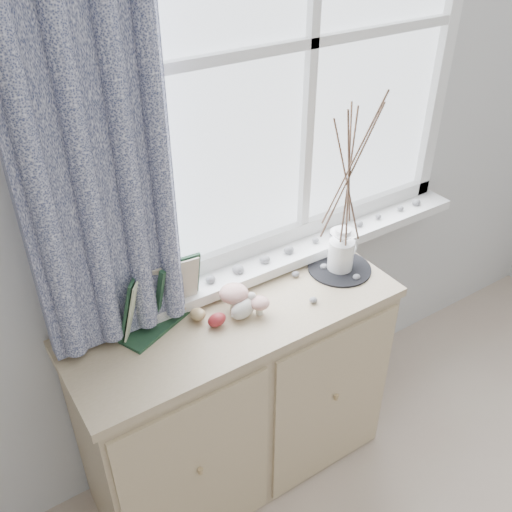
{
  "coord_description": "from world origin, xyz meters",
  "views": [
    {
      "loc": [
        -0.92,
        0.45,
        2.13
      ],
      "look_at": [
        -0.1,
        1.7,
        1.1
      ],
      "focal_mm": 40.0,
      "sensor_mm": 36.0,
      "label": 1
    }
  ],
  "objects_px": {
    "toadstool_cluster": "(240,297)",
    "twig_pitcher": "(349,170)",
    "botanical_book": "(161,299)",
    "sideboard": "(239,398)"
  },
  "relations": [
    {
      "from": "toadstool_cluster",
      "to": "twig_pitcher",
      "type": "distance_m",
      "value": 0.57
    },
    {
      "from": "botanical_book",
      "to": "twig_pitcher",
      "type": "xyz_separation_m",
      "value": [
        0.71,
        -0.06,
        0.3
      ]
    },
    {
      "from": "botanical_book",
      "to": "toadstool_cluster",
      "type": "distance_m",
      "value": 0.28
    },
    {
      "from": "sideboard",
      "to": "toadstool_cluster",
      "type": "distance_m",
      "value": 0.48
    },
    {
      "from": "sideboard",
      "to": "botanical_book",
      "type": "bearing_deg",
      "value": 163.38
    },
    {
      "from": "botanical_book",
      "to": "toadstool_cluster",
      "type": "height_order",
      "value": "botanical_book"
    },
    {
      "from": "sideboard",
      "to": "twig_pitcher",
      "type": "distance_m",
      "value": 0.97
    },
    {
      "from": "toadstool_cluster",
      "to": "twig_pitcher",
      "type": "xyz_separation_m",
      "value": [
        0.45,
        -0.0,
        0.36
      ]
    },
    {
      "from": "sideboard",
      "to": "toadstool_cluster",
      "type": "relative_size",
      "value": 7.68
    },
    {
      "from": "sideboard",
      "to": "botanical_book",
      "type": "relative_size",
      "value": 3.4
    }
  ]
}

